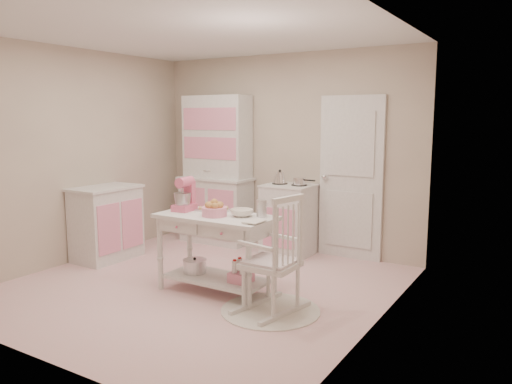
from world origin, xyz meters
TOP-DOWN VIEW (x-y plane):
  - room_shell at (0.00, 0.00)m, footprint 3.84×3.84m
  - door at (0.95, 1.87)m, footprint 0.82×0.05m
  - hutch at (-0.98, 1.66)m, footprint 1.06×0.50m
  - stove at (0.22, 1.61)m, footprint 0.62×0.57m
  - base_cabinet at (-1.63, 0.22)m, footprint 0.54×0.84m
  - lace_rug at (0.98, -0.20)m, footprint 0.92×0.92m
  - rocking_chair at (0.98, -0.20)m, footprint 0.62×0.80m
  - work_table at (0.25, -0.04)m, footprint 1.20×0.60m
  - stand_mixer at (-0.17, -0.02)m, footprint 0.23×0.30m
  - cookie_tray at (0.10, 0.14)m, footprint 0.34×0.24m
  - bread_basket at (0.27, -0.09)m, footprint 0.25×0.25m
  - mixing_bowl at (0.51, 0.04)m, footprint 0.23×0.23m
  - metal_pitcher at (0.69, 0.12)m, footprint 0.10×0.10m
  - recipe_book at (0.70, -0.16)m, footprint 0.16×0.21m

SIDE VIEW (x-z plane):
  - lace_rug at x=0.98m, z-range 0.00..0.01m
  - work_table at x=0.25m, z-range 0.00..0.80m
  - stove at x=0.22m, z-range 0.00..0.92m
  - base_cabinet at x=-1.63m, z-range 0.00..0.92m
  - rocking_chair at x=0.98m, z-range 0.00..1.10m
  - cookie_tray at x=0.10m, z-range 0.80..0.82m
  - recipe_book at x=0.70m, z-range 0.80..0.82m
  - mixing_bowl at x=0.51m, z-range 0.80..0.87m
  - bread_basket at x=0.27m, z-range 0.80..0.89m
  - metal_pitcher at x=0.69m, z-range 0.80..0.97m
  - stand_mixer at x=-0.17m, z-range 0.80..1.14m
  - door at x=0.95m, z-range 0.00..2.04m
  - hutch at x=-0.98m, z-range 0.00..2.08m
  - room_shell at x=0.00m, z-range 0.34..2.96m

